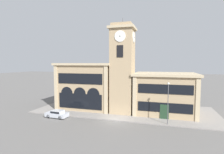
{
  "coord_description": "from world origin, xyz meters",
  "views": [
    {
      "loc": [
        7.77,
        -28.35,
        9.92
      ],
      "look_at": [
        -1.54,
        3.18,
        7.34
      ],
      "focal_mm": 28.0,
      "sensor_mm": 36.0,
      "label": 1
    }
  ],
  "objects": [
    {
      "name": "ground_plane",
      "position": [
        0.0,
        0.0,
        0.0
      ],
      "size": [
        300.0,
        300.0,
        0.0
      ],
      "primitive_type": "plane",
      "color": "#605E5B"
    },
    {
      "name": "sidewalk_kerb",
      "position": [
        0.0,
        7.3,
        0.07
      ],
      "size": [
        36.37,
        14.6,
        0.15
      ],
      "color": "gray",
      "rests_on": "ground_plane"
    },
    {
      "name": "clock_tower",
      "position": [
        0.0,
        5.3,
        8.79
      ],
      "size": [
        4.95,
        4.95,
        18.68
      ],
      "color": "tan",
      "rests_on": "ground_plane"
    },
    {
      "name": "town_hall_left_wing",
      "position": [
        -8.31,
        7.86,
        5.01
      ],
      "size": [
        12.46,
        10.11,
        9.96
      ],
      "color": "tan",
      "rests_on": "ground_plane"
    },
    {
      "name": "town_hall_right_wing",
      "position": [
        8.08,
        7.86,
        4.02
      ],
      "size": [
        12.01,
        10.11,
        7.99
      ],
      "color": "tan",
      "rests_on": "ground_plane"
    },
    {
      "name": "parked_car_near",
      "position": [
        -10.75,
        -1.16,
        0.72
      ],
      "size": [
        4.15,
        2.02,
        1.36
      ],
      "rotation": [
        0.0,
        0.0,
        3.1
      ],
      "color": "#B2B7C1",
      "rests_on": "ground_plane"
    },
    {
      "name": "street_lamp",
      "position": [
        8.57,
        0.4,
        4.49
      ],
      "size": [
        0.36,
        0.36,
        6.76
      ],
      "color": "#4C4C51",
      "rests_on": "sidewalk_kerb"
    }
  ]
}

